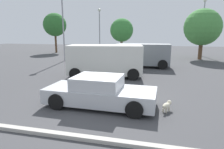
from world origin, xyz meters
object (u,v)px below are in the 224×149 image
object	(u,v)px
dog	(167,105)
pedestrian	(139,59)
light_post_far	(63,14)
sedan_foreground	(100,92)
suv_dark	(143,54)
light_post_near	(99,23)
light_post_mid	(203,18)
van_white	(105,60)

from	to	relation	value
dog	pedestrian	world-z (taller)	pedestrian
dog	light_post_far	xyz separation A→B (m)	(-10.23, 11.75, 4.62)
sedan_foreground	suv_dark	bearing A→B (deg)	86.39
light_post_near	dog	bearing A→B (deg)	-66.26
light_post_mid	light_post_far	bearing A→B (deg)	-149.77
light_post_mid	light_post_far	world-z (taller)	light_post_far
van_white	pedestrian	world-z (taller)	van_white
suv_dark	pedestrian	distance (m)	2.49
pedestrian	light_post_mid	size ratio (longest dim) A/B	0.23
sedan_foreground	light_post_far	distance (m)	14.65
sedan_foreground	suv_dark	world-z (taller)	suv_dark
light_post_near	light_post_mid	world-z (taller)	light_post_mid
dog	light_post_mid	xyz separation A→B (m)	(4.88, 20.56, 4.57)
sedan_foreground	light_post_near	world-z (taller)	light_post_near
suv_dark	dog	bearing A→B (deg)	99.20
dog	light_post_near	size ratio (longest dim) A/B	0.09
dog	pedestrian	xyz separation A→B (m)	(-1.88, 7.40, 0.76)
light_post_mid	pedestrian	bearing A→B (deg)	-117.22
sedan_foreground	light_post_mid	world-z (taller)	light_post_mid
van_white	light_post_mid	distance (m)	17.96
sedan_foreground	light_post_mid	distance (m)	22.33
sedan_foreground	light_post_mid	size ratio (longest dim) A/B	0.62
light_post_mid	dog	bearing A→B (deg)	-103.36
light_post_mid	light_post_far	xyz separation A→B (m)	(-15.11, -8.80, 0.05)
suv_dark	light_post_near	world-z (taller)	light_post_near
suv_dark	sedan_foreground	bearing A→B (deg)	83.94
sedan_foreground	light_post_far	world-z (taller)	light_post_far
dog	light_post_mid	distance (m)	21.62
sedan_foreground	light_post_near	size ratio (longest dim) A/B	0.71
suv_dark	pedestrian	bearing A→B (deg)	86.70
van_white	suv_dark	xyz separation A→B (m)	(2.12, 4.56, -0.06)
light_post_mid	light_post_far	size ratio (longest dim) A/B	0.99
pedestrian	light_post_near	bearing A→B (deg)	-42.80
light_post_far	van_white	bearing A→B (deg)	-45.47
van_white	suv_dark	size ratio (longest dim) A/B	1.12
sedan_foreground	light_post_far	bearing A→B (deg)	124.14
suv_dark	van_white	bearing A→B (deg)	64.03
pedestrian	light_post_far	world-z (taller)	light_post_far
pedestrian	suv_dark	bearing A→B (deg)	-73.69
sedan_foreground	dog	size ratio (longest dim) A/B	7.73
van_white	light_post_far	size ratio (longest dim) A/B	0.71
pedestrian	light_post_near	size ratio (longest dim) A/B	0.26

